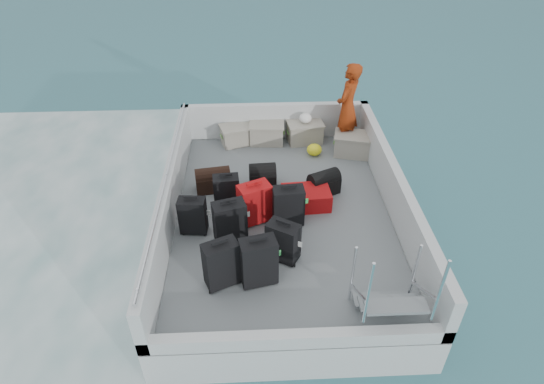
{
  "coord_description": "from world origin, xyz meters",
  "views": [
    {
      "loc": [
        -0.43,
        -5.58,
        5.13
      ],
      "look_at": [
        -0.17,
        0.02,
        1.0
      ],
      "focal_mm": 30.0,
      "sensor_mm": 36.0,
      "label": 1
    }
  ],
  "objects": [
    {
      "name": "suitcase_6",
      "position": [
        -0.07,
        -1.02,
        0.92
      ],
      "size": [
        0.5,
        0.44,
        0.6
      ],
      "primitive_type": "cube",
      "rotation": [
        0.0,
        0.0,
        -0.55
      ],
      "color": "black",
      "rests_on": "deck"
    },
    {
      "name": "suitcase_4",
      "position": [
        -0.8,
        -0.62,
        0.95
      ],
      "size": [
        0.51,
        0.38,
        0.67
      ],
      "primitive_type": "cube",
      "rotation": [
        0.0,
        0.0,
        0.28
      ],
      "color": "black",
      "rests_on": "deck"
    },
    {
      "name": "deck",
      "position": [
        0.0,
        0.0,
        0.61
      ],
      "size": [
        3.3,
        4.7,
        0.02
      ],
      "primitive_type": "cube",
      "color": "slate",
      "rests_on": "ferry_hull"
    },
    {
      "name": "white_bag",
      "position": [
        0.57,
        2.2,
        1.1
      ],
      "size": [
        0.24,
        0.24,
        0.18
      ],
      "primitive_type": "ellipsoid",
      "color": "white",
      "rests_on": "crate_2"
    },
    {
      "name": "duffel_2",
      "position": [
        0.7,
        0.48,
        0.78
      ],
      "size": [
        0.58,
        0.48,
        0.32
      ],
      "primitive_type": null,
      "rotation": [
        0.0,
        0.0,
        0.44
      ],
      "color": "black",
      "rests_on": "deck"
    },
    {
      "name": "suitcase_1",
      "position": [
        -1.35,
        -0.4,
        0.92
      ],
      "size": [
        0.41,
        0.26,
        0.59
      ],
      "primitive_type": "cube",
      "rotation": [
        0.0,
        0.0,
        -0.09
      ],
      "color": "black",
      "rests_on": "deck"
    },
    {
      "name": "duffel_0",
      "position": [
        -1.13,
        0.66,
        0.78
      ],
      "size": [
        0.61,
        0.38,
        0.32
      ],
      "primitive_type": null,
      "rotation": [
        0.0,
        0.0,
        0.15
      ],
      "color": "black",
      "rests_on": "deck"
    },
    {
      "name": "passenger",
      "position": [
        1.3,
        1.96,
        1.45
      ],
      "size": [
        0.67,
        0.73,
        1.66
      ],
      "primitive_type": "imported",
      "rotation": [
        0.0,
        0.0,
        -2.15
      ],
      "color": "#C43D12",
      "rests_on": "deck"
    },
    {
      "name": "ground",
      "position": [
        0.0,
        0.0,
        0.0
      ],
      "size": [
        160.0,
        160.0,
        0.0
      ],
      "primitive_type": "plane",
      "color": "#1A4C5D",
      "rests_on": "ground"
    },
    {
      "name": "suitcase_5",
      "position": [
        -0.44,
        -0.19,
        0.95
      ],
      "size": [
        0.55,
        0.45,
        0.65
      ],
      "primitive_type": "cube",
      "rotation": [
        0.0,
        0.0,
        0.41
      ],
      "color": "#B10D13",
      "rests_on": "deck"
    },
    {
      "name": "suitcase_3",
      "position": [
        -0.41,
        -1.44,
        0.97
      ],
      "size": [
        0.51,
        0.37,
        0.7
      ],
      "primitive_type": "cube",
      "rotation": [
        0.0,
        0.0,
        0.23
      ],
      "color": "black",
      "rests_on": "deck"
    },
    {
      "name": "suitcase_8",
      "position": [
        0.38,
        0.15,
        0.77
      ],
      "size": [
        0.78,
        0.54,
        0.3
      ],
      "primitive_type": "cube",
      "rotation": [
        0.0,
        0.0,
        1.63
      ],
      "color": "#B10D13",
      "rests_on": "deck"
    },
    {
      "name": "crate_1",
      "position": [
        -0.17,
        2.2,
        0.81
      ],
      "size": [
        0.65,
        0.47,
        0.38
      ],
      "primitive_type": "cube",
      "rotation": [
        0.0,
        0.0,
        -0.06
      ],
      "color": "#A59E8F",
      "rests_on": "deck"
    },
    {
      "name": "crate_3",
      "position": [
        1.4,
        1.68,
        0.81
      ],
      "size": [
        0.72,
        0.58,
        0.39
      ],
      "primitive_type": "cube",
      "rotation": [
        0.0,
        0.0,
        -0.24
      ],
      "color": "#A59E8F",
      "rests_on": "deck"
    },
    {
      "name": "suitcase_0",
      "position": [
        -0.88,
        -1.45,
        0.96
      ],
      "size": [
        0.51,
        0.41,
        0.68
      ],
      "primitive_type": "cube",
      "rotation": [
        0.0,
        0.0,
        0.42
      ],
      "color": "black",
      "rests_on": "deck"
    },
    {
      "name": "crate_0",
      "position": [
        -0.76,
        2.18,
        0.79
      ],
      "size": [
        0.66,
        0.54,
        0.35
      ],
      "primitive_type": "cube",
      "rotation": [
        0.0,
        0.0,
        0.28
      ],
      "color": "#A59E8F",
      "rests_on": "deck"
    },
    {
      "name": "ferry_hull",
      "position": [
        0.0,
        0.0,
        0.3
      ],
      "size": [
        3.6,
        5.0,
        0.6
      ],
      "primitive_type": "cube",
      "color": "silver",
      "rests_on": "ground"
    },
    {
      "name": "yellow_bag",
      "position": [
        0.7,
        1.68,
        0.73
      ],
      "size": [
        0.28,
        0.26,
        0.22
      ],
      "primitive_type": "ellipsoid",
      "color": "yellow",
      "rests_on": "deck"
    },
    {
      "name": "suitcase_2",
      "position": [
        -0.88,
        0.17,
        0.91
      ],
      "size": [
        0.42,
        0.27,
        0.58
      ],
      "primitive_type": "cube",
      "rotation": [
        0.0,
        0.0,
        0.08
      ],
      "color": "black",
      "rests_on": "deck"
    },
    {
      "name": "crate_2",
      "position": [
        0.57,
        2.2,
        0.81
      ],
      "size": [
        0.69,
        0.52,
        0.39
      ],
      "primitive_type": "cube",
      "rotation": [
        0.0,
        0.0,
        0.13
      ],
      "color": "#A59E8F",
      "rests_on": "deck"
    },
    {
      "name": "suitcase_7",
      "position": [
        0.06,
        -0.28,
        0.94
      ],
      "size": [
        0.48,
        0.3,
        0.64
      ],
      "primitive_type": "cube",
      "rotation": [
        0.0,
        0.0,
        0.08
      ],
      "color": "black",
      "rests_on": "deck"
    },
    {
      "name": "deck_fittings",
      "position": [
        0.35,
        -0.32,
        0.99
      ],
      "size": [
        3.6,
        5.0,
        0.9
      ],
      "color": "#B9BEBE",
      "rests_on": "deck"
    },
    {
      "name": "duffel_1",
      "position": [
        -0.3,
        0.75,
        0.78
      ],
      "size": [
        0.46,
        0.33,
        0.32
      ],
      "primitive_type": null,
      "rotation": [
        0.0,
        0.0,
        0.06
      ],
      "color": "black",
      "rests_on": "deck"
    }
  ]
}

